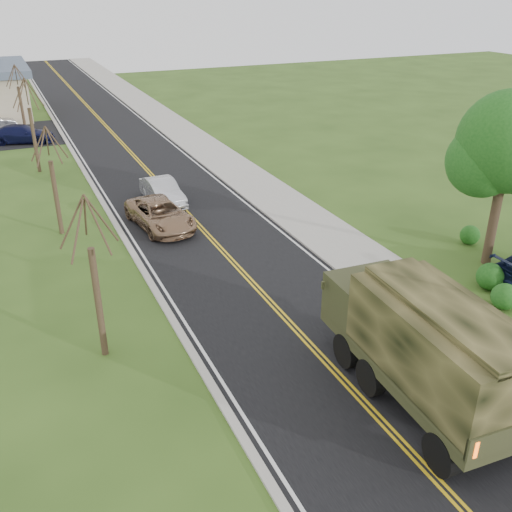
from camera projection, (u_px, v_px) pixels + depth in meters
ground at (448, 494)px, 14.93m from camera, size 160.00×160.00×0.00m
road at (121, 142)px, 47.78m from camera, size 8.00×120.00×0.01m
curb_right at (168, 136)px, 49.29m from camera, size 0.30×120.00×0.12m
sidewalk_right at (188, 134)px, 49.94m from camera, size 3.20×120.00×0.10m
curb_left at (69, 146)px, 46.23m from camera, size 0.30×120.00×0.10m
leafy_tree at (507, 150)px, 24.83m from camera, size 4.83×4.50×8.10m
bare_tree_a at (97, 290)px, 19.41m from camera, size 1.93×2.26×6.08m
bare_tree_b at (55, 189)px, 29.33m from camera, size 1.83×2.14×5.73m
bare_tree_c at (33, 133)px, 39.06m from camera, size 2.04×2.39×6.42m
bare_tree_d at (21, 105)px, 49.01m from camera, size 1.88×2.20×5.91m
military_truck at (425, 342)px, 17.27m from camera, size 3.12×8.03×3.94m
suv_champagne at (160, 214)px, 30.85m from camera, size 3.13×5.61×1.48m
sedan_silver at (163, 192)px, 34.16m from camera, size 1.84×4.57×1.48m
lot_car_navy at (22, 134)px, 47.15m from camera, size 5.49×3.49×1.48m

